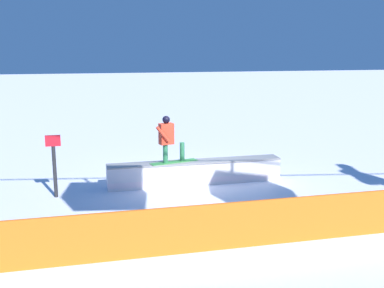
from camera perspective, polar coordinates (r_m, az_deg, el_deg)
ground_plane at (r=14.01m, az=0.41°, el=-4.87°), size 120.00×120.00×0.00m
grind_box at (r=13.92m, az=0.41°, el=-3.62°), size 5.25×0.66×0.70m
snowboarder at (r=13.45m, az=-2.94°, el=0.76°), size 1.47×0.68×1.40m
safety_fence at (r=9.65m, az=6.65°, el=-9.77°), size 11.36×0.25×0.98m
trail_marker at (r=13.07m, az=-16.56°, el=-2.38°), size 0.40×0.10×1.72m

